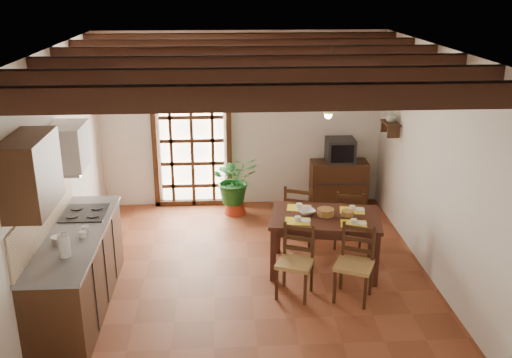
{
  "coord_description": "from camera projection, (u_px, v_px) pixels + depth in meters",
  "views": [
    {
      "loc": [
        -0.31,
        -6.36,
        3.54
      ],
      "look_at": [
        0.1,
        0.4,
        1.15
      ],
      "focal_mm": 40.0,
      "sensor_mm": 36.0,
      "label": 1
    }
  ],
  "objects": [
    {
      "name": "ground_plane",
      "position": [
        250.0,
        276.0,
        7.18
      ],
      "size": [
        5.0,
        5.0,
        0.0
      ],
      "primitive_type": "plane",
      "color": "brown"
    },
    {
      "name": "ceiling_beams",
      "position": [
        249.0,
        60.0,
        6.28
      ],
      "size": [
        4.5,
        4.34,
        0.2
      ],
      "color": "black",
      "rests_on": "room_shell"
    },
    {
      "name": "french_door",
      "position": [
        192.0,
        136.0,
        9.04
      ],
      "size": [
        1.26,
        0.11,
        2.32
      ],
      "color": "white",
      "rests_on": "ground_plane"
    },
    {
      "name": "room_shell",
      "position": [
        249.0,
        136.0,
        6.58
      ],
      "size": [
        4.52,
        5.02,
        2.81
      ],
      "color": "silver",
      "rests_on": "ground_plane"
    },
    {
      "name": "plant_pot",
      "position": [
        235.0,
        207.0,
        9.06
      ],
      "size": [
        0.35,
        0.35,
        0.21
      ],
      "primitive_type": "cone",
      "color": "maroon",
      "rests_on": "ground_plane"
    },
    {
      "name": "kitchen_counter",
      "position": [
        78.0,
        270.0,
        6.35
      ],
      "size": [
        0.64,
        2.25,
        1.38
      ],
      "color": "#351E10",
      "rests_on": "ground_plane"
    },
    {
      "name": "framed_picture",
      "position": [
        399.0,
        89.0,
        8.13
      ],
      "size": [
        0.03,
        0.32,
        0.32
      ],
      "color": "brown",
      "rests_on": "room_shell"
    },
    {
      "name": "table_setting",
      "position": [
        326.0,
        215.0,
        7.11
      ],
      "size": [
        0.99,
        0.66,
        0.09
      ],
      "rotation": [
        0.0,
        0.0,
        -0.18
      ],
      "color": "yellow",
      "rests_on": "dining_table"
    },
    {
      "name": "upper_cabinet",
      "position": [
        31.0,
        174.0,
        5.22
      ],
      "size": [
        0.35,
        0.8,
        0.7
      ],
      "primitive_type": "cube",
      "color": "#351E10",
      "rests_on": "room_shell"
    },
    {
      "name": "chair_near_right",
      "position": [
        354.0,
        277.0,
        6.58
      ],
      "size": [
        0.53,
        0.53,
        0.89
      ],
      "rotation": [
        0.0,
        0.0,
        -0.43
      ],
      "color": "#AA8348",
      "rests_on": "ground_plane"
    },
    {
      "name": "table_bowl",
      "position": [
        306.0,
        211.0,
        7.18
      ],
      "size": [
        0.26,
        0.26,
        0.05
      ],
      "primitive_type": "imported",
      "rotation": [
        0.0,
        0.0,
        0.26
      ],
      "color": "white",
      "rests_on": "dining_table"
    },
    {
      "name": "range_hood",
      "position": [
        69.0,
        147.0,
        6.44
      ],
      "size": [
        0.38,
        0.6,
        0.54
      ],
      "color": "white",
      "rests_on": "room_shell"
    },
    {
      "name": "wall_shelf",
      "position": [
        391.0,
        126.0,
        8.3
      ],
      "size": [
        0.2,
        0.42,
        0.2
      ],
      "color": "#351E10",
      "rests_on": "room_shell"
    },
    {
      "name": "shelf_flowers",
      "position": [
        392.0,
        102.0,
        8.19
      ],
      "size": [
        0.14,
        0.14,
        0.36
      ],
      "color": "yellow",
      "rests_on": "shelf_vase"
    },
    {
      "name": "fuse_box",
      "position": [
        336.0,
        98.0,
        9.02
      ],
      "size": [
        0.25,
        0.03,
        0.32
      ],
      "primitive_type": "cube",
      "color": "white",
      "rests_on": "room_shell"
    },
    {
      "name": "sideboard",
      "position": [
        338.0,
        184.0,
        9.23
      ],
      "size": [
        0.91,
        0.42,
        0.77
      ],
      "primitive_type": "cube",
      "rotation": [
        0.0,
        0.0,
        -0.01
      ],
      "color": "#351E10",
      "rests_on": "ground_plane"
    },
    {
      "name": "crt_tv",
      "position": [
        340.0,
        150.0,
        9.04
      ],
      "size": [
        0.45,
        0.42,
        0.38
      ],
      "rotation": [
        0.0,
        0.0,
        -0.02
      ],
      "color": "black",
      "rests_on": "sideboard"
    },
    {
      "name": "chair_far_right",
      "position": [
        349.0,
        229.0,
        7.89
      ],
      "size": [
        0.48,
        0.47,
        0.85
      ],
      "rotation": [
        0.0,
        0.0,
        2.86
      ],
      "color": "#AA8348",
      "rests_on": "ground_plane"
    },
    {
      "name": "counter_items",
      "position": [
        75.0,
        227.0,
        6.27
      ],
      "size": [
        0.5,
        1.43,
        0.25
      ],
      "color": "black",
      "rests_on": "kitchen_counter"
    },
    {
      "name": "potted_plant",
      "position": [
        235.0,
        179.0,
        8.9
      ],
      "size": [
        2.13,
        1.94,
        2.03
      ],
      "primitive_type": "imported",
      "rotation": [
        0.0,
        0.0,
        0.23
      ],
      "color": "#144C19",
      "rests_on": "ground_plane"
    },
    {
      "name": "dining_table",
      "position": [
        325.0,
        223.0,
        7.15
      ],
      "size": [
        1.49,
        1.1,
        0.74
      ],
      "rotation": [
        0.0,
        0.0,
        -0.18
      ],
      "color": "#381A12",
      "rests_on": "ground_plane"
    },
    {
      "name": "chair_near_left",
      "position": [
        295.0,
        274.0,
        6.66
      ],
      "size": [
        0.51,
        0.5,
        0.86
      ],
      "rotation": [
        0.0,
        0.0,
        -0.38
      ],
      "color": "#AA8348",
      "rests_on": "ground_plane"
    },
    {
      "name": "chair_far_left",
      "position": [
        300.0,
        225.0,
        7.96
      ],
      "size": [
        0.52,
        0.51,
        0.89
      ],
      "rotation": [
        0.0,
        0.0,
        2.78
      ],
      "color": "#AA8348",
      "rests_on": "ground_plane"
    },
    {
      "name": "shelf_vase",
      "position": [
        391.0,
        116.0,
        8.26
      ],
      "size": [
        0.15,
        0.15,
        0.15
      ],
      "primitive_type": "imported",
      "color": "#B2BFB2",
      "rests_on": "wall_shelf"
    },
    {
      "name": "pendant_lamp",
      "position": [
        329.0,
        109.0,
        6.76
      ],
      "size": [
        0.36,
        0.36,
        0.84
      ],
      "color": "black",
      "rests_on": "room_shell"
    }
  ]
}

